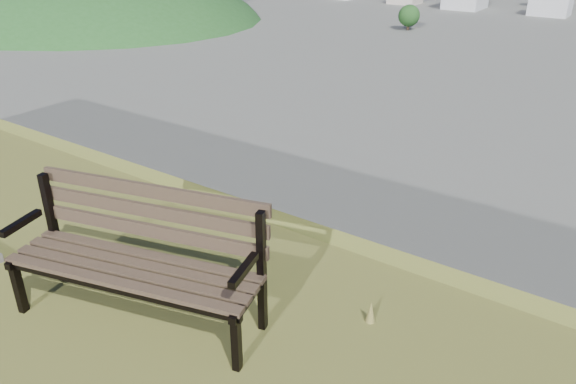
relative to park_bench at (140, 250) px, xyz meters
The scene contains 2 objects.
park_bench is the anchor object (origin of this frame).
green_wooded_hill 198.65m from the park_bench, 145.12° to the left, with size 149.87×119.90×74.93m.
Camera 1 is at (3.85, 0.01, 27.79)m, focal length 35.00 mm.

